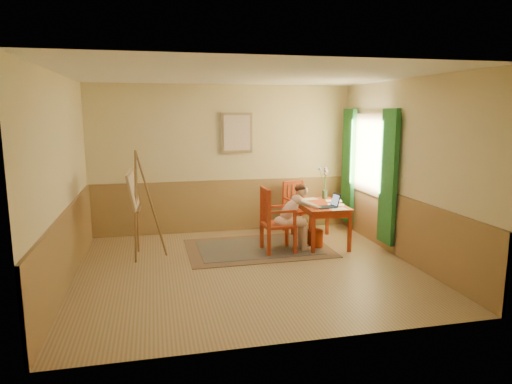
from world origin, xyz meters
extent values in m
cube|color=tan|center=(0.00, 0.00, -0.01)|extent=(5.00, 4.50, 0.02)
cube|color=white|center=(0.00, 0.00, 2.81)|extent=(5.00, 4.50, 0.02)
cube|color=#E0CA88|center=(0.00, 2.26, 1.40)|extent=(5.00, 0.02, 2.80)
cube|color=#E0CA88|center=(0.00, -2.26, 1.40)|extent=(5.00, 0.02, 2.80)
cube|color=#E0CA88|center=(-2.51, 0.00, 1.40)|extent=(0.02, 4.50, 2.80)
cube|color=#E0CA88|center=(2.51, 0.00, 1.40)|extent=(0.02, 4.50, 2.80)
cube|color=olive|center=(0.00, 2.23, 0.50)|extent=(5.00, 0.04, 1.00)
cube|color=olive|center=(-2.48, 0.00, 0.50)|extent=(0.04, 4.50, 1.00)
cube|color=olive|center=(2.48, 0.00, 0.50)|extent=(0.04, 4.50, 1.00)
cube|color=white|center=(2.47, 1.10, 1.55)|extent=(0.02, 1.00, 1.30)
cube|color=#A08256|center=(2.45, 1.10, 1.55)|extent=(0.03, 1.12, 1.42)
cube|color=#328647|center=(2.40, 0.32, 1.25)|extent=(0.08, 0.45, 2.20)
cube|color=#328647|center=(2.40, 1.88, 1.25)|extent=(0.08, 0.45, 2.20)
cube|color=#A08256|center=(0.25, 2.21, 1.90)|extent=(0.60, 0.04, 0.76)
cube|color=beige|center=(0.25, 2.19, 1.90)|extent=(0.50, 0.02, 0.66)
cube|color=#8C7251|center=(0.38, 0.93, 0.01)|extent=(2.42, 1.63, 0.01)
cube|color=black|center=(0.38, 0.93, 0.01)|extent=(2.02, 1.23, 0.01)
cube|color=#C64520|center=(1.52, 0.99, 0.70)|extent=(0.77, 1.23, 0.04)
cube|color=#C64520|center=(1.52, 0.99, 0.63)|extent=(0.66, 1.12, 0.10)
cube|color=#C64520|center=(1.18, 0.45, 0.34)|extent=(0.06, 0.06, 0.68)
cube|color=#C64520|center=(1.81, 0.42, 0.34)|extent=(0.06, 0.06, 0.68)
cube|color=#C64520|center=(1.23, 1.55, 0.34)|extent=(0.06, 0.06, 0.68)
cube|color=#C64520|center=(1.85, 1.53, 0.34)|extent=(0.06, 0.06, 0.68)
cube|color=#C64520|center=(0.66, 0.69, 0.46)|extent=(0.51, 0.49, 0.05)
cube|color=#C64520|center=(0.44, 0.47, 0.22)|extent=(0.06, 0.06, 0.44)
cube|color=#C64520|center=(0.89, 0.49, 0.22)|extent=(0.06, 0.06, 0.44)
cube|color=#C64520|center=(0.43, 0.89, 0.22)|extent=(0.06, 0.06, 0.44)
cube|color=#C64520|center=(0.87, 0.91, 0.22)|extent=(0.06, 0.06, 0.44)
cube|color=#C64520|center=(0.44, 0.47, 0.78)|extent=(0.06, 0.06, 0.60)
cube|color=#C64520|center=(0.43, 0.89, 0.78)|extent=(0.06, 0.06, 0.60)
cube|color=#C64520|center=(0.44, 0.68, 1.05)|extent=(0.07, 0.48, 0.06)
cube|color=#C64520|center=(0.44, 0.58, 0.77)|extent=(0.03, 0.05, 0.49)
cube|color=#C64520|center=(0.44, 0.68, 0.77)|extent=(0.03, 0.05, 0.49)
cube|color=#C64520|center=(0.43, 0.79, 0.77)|extent=(0.03, 0.05, 0.49)
cube|color=#C64520|center=(0.67, 0.48, 0.73)|extent=(0.45, 0.06, 0.04)
cube|color=#C64520|center=(0.88, 0.49, 0.61)|extent=(0.04, 0.04, 0.24)
cube|color=#C64520|center=(0.65, 0.90, 0.73)|extent=(0.45, 0.06, 0.04)
cube|color=#C64520|center=(0.86, 0.91, 0.61)|extent=(0.04, 0.04, 0.24)
cube|color=#C64520|center=(1.35, 1.83, 0.41)|extent=(0.49, 0.50, 0.04)
cube|color=#C64520|center=(1.14, 2.00, 0.20)|extent=(0.06, 0.06, 0.39)
cube|color=#C64520|center=(1.20, 1.61, 0.20)|extent=(0.06, 0.06, 0.39)
cube|color=#C64520|center=(1.51, 2.05, 0.20)|extent=(0.06, 0.06, 0.39)
cube|color=#C64520|center=(1.57, 1.66, 0.20)|extent=(0.06, 0.06, 0.39)
cube|color=#C64520|center=(1.14, 2.00, 0.70)|extent=(0.06, 0.06, 0.53)
cube|color=#C64520|center=(1.51, 2.05, 0.70)|extent=(0.06, 0.06, 0.53)
cube|color=#C64520|center=(1.32, 2.03, 0.94)|extent=(0.43, 0.11, 0.06)
cube|color=#C64520|center=(1.23, 2.01, 0.69)|extent=(0.05, 0.04, 0.44)
cube|color=#C64520|center=(1.32, 2.03, 0.69)|extent=(0.05, 0.04, 0.44)
cube|color=#C64520|center=(1.42, 2.04, 0.69)|extent=(0.05, 0.04, 0.44)
cube|color=#C64520|center=(1.17, 1.80, 0.65)|extent=(0.10, 0.40, 0.03)
cube|color=#C64520|center=(1.20, 1.62, 0.54)|extent=(0.04, 0.04, 0.21)
cube|color=#C64520|center=(1.54, 1.86, 0.65)|extent=(0.10, 0.40, 0.03)
cube|color=#C64520|center=(1.57, 1.67, 0.54)|extent=(0.04, 0.04, 0.21)
ellipsoid|color=beige|center=(0.71, 0.69, 0.50)|extent=(0.27, 0.33, 0.20)
cylinder|color=beige|center=(0.90, 0.62, 0.49)|extent=(0.40, 0.16, 0.14)
cylinder|color=beige|center=(0.90, 0.78, 0.49)|extent=(0.40, 0.16, 0.14)
cylinder|color=beige|center=(1.09, 0.62, 0.25)|extent=(0.11, 0.11, 0.45)
cylinder|color=beige|center=(1.09, 0.78, 0.25)|extent=(0.11, 0.11, 0.45)
cube|color=beige|center=(1.15, 0.63, 0.03)|extent=(0.19, 0.09, 0.07)
cube|color=beige|center=(1.14, 0.79, 0.03)|extent=(0.19, 0.09, 0.07)
ellipsoid|color=beige|center=(0.85, 0.70, 0.70)|extent=(0.44, 0.27, 0.47)
ellipsoid|color=beige|center=(0.98, 0.70, 0.87)|extent=(0.19, 0.27, 0.16)
sphere|color=beige|center=(1.07, 0.70, 1.01)|extent=(0.18, 0.18, 0.18)
ellipsoid|color=#542B18|center=(1.05, 0.70, 1.07)|extent=(0.17, 0.18, 0.13)
sphere|color=#542B18|center=(0.98, 0.70, 1.06)|extent=(0.10, 0.10, 0.09)
cylinder|color=beige|center=(1.07, 0.57, 0.82)|extent=(0.20, 0.09, 0.13)
cylinder|color=beige|center=(1.27, 0.60, 0.75)|extent=(0.27, 0.13, 0.15)
sphere|color=beige|center=(1.15, 0.57, 0.79)|extent=(0.08, 0.08, 0.08)
sphere|color=beige|center=(1.38, 0.63, 0.70)|extent=(0.07, 0.07, 0.07)
cylinder|color=beige|center=(1.06, 0.83, 0.82)|extent=(0.21, 0.11, 0.13)
cylinder|color=beige|center=(1.26, 0.82, 0.75)|extent=(0.27, 0.12, 0.15)
sphere|color=beige|center=(1.14, 0.85, 0.79)|extent=(0.08, 0.08, 0.08)
sphere|color=beige|center=(1.38, 0.80, 0.70)|extent=(0.07, 0.07, 0.07)
cube|color=#1E2338|center=(1.47, 0.65, 0.73)|extent=(0.34, 0.27, 0.02)
cube|color=#2D3342|center=(1.47, 0.65, 0.73)|extent=(0.29, 0.21, 0.00)
cube|color=#1E2338|center=(1.65, 0.68, 0.84)|extent=(0.10, 0.23, 0.21)
cube|color=#99BFF2|center=(1.64, 0.68, 0.84)|extent=(0.08, 0.19, 0.17)
cube|color=white|center=(1.62, 0.49, 0.72)|extent=(0.29, 0.22, 0.00)
cube|color=white|center=(1.82, 1.16, 0.72)|extent=(0.32, 0.27, 0.00)
cube|color=white|center=(1.45, 1.42, 0.72)|extent=(0.31, 0.25, 0.00)
cube|color=white|center=(1.72, 0.82, 0.72)|extent=(0.34, 0.29, 0.00)
cylinder|color=#3F724C|center=(1.74, 1.42, 0.80)|extent=(0.10, 0.10, 0.16)
cylinder|color=#3F7233|center=(1.71, 1.47, 1.06)|extent=(0.08, 0.12, 0.41)
sphere|color=#728CD8|center=(1.67, 1.52, 1.27)|extent=(0.07, 0.07, 0.06)
cylinder|color=#3F7233|center=(1.72, 1.37, 1.07)|extent=(0.05, 0.10, 0.43)
sphere|color=pink|center=(1.70, 1.33, 1.29)|extent=(0.05, 0.05, 0.04)
cylinder|color=#3F7233|center=(1.75, 1.43, 1.01)|extent=(0.02, 0.05, 0.32)
sphere|color=pink|center=(1.75, 1.45, 1.17)|extent=(0.06, 0.06, 0.05)
cylinder|color=#3F7233|center=(1.72, 1.35, 1.06)|extent=(0.05, 0.13, 0.40)
sphere|color=#728CD8|center=(1.70, 1.29, 1.26)|extent=(0.06, 0.06, 0.06)
cylinder|color=#3F7233|center=(1.77, 1.46, 1.03)|extent=(0.08, 0.10, 0.36)
sphere|color=pink|center=(1.81, 1.50, 1.21)|extent=(0.06, 0.06, 0.05)
cylinder|color=#3F7233|center=(1.76, 1.44, 1.04)|extent=(0.05, 0.06, 0.36)
sphere|color=pink|center=(1.78, 1.46, 1.22)|extent=(0.05, 0.05, 0.05)
cylinder|color=#3F7233|center=(1.77, 1.47, 1.06)|extent=(0.07, 0.11, 0.41)
sphere|color=#728CD8|center=(1.80, 1.52, 1.26)|extent=(0.05, 0.05, 0.05)
cylinder|color=#A8320A|center=(1.34, 0.81, 0.15)|extent=(0.32, 0.32, 0.30)
cylinder|color=olive|center=(-1.60, 0.78, 0.86)|extent=(0.10, 0.31, 1.72)
cylinder|color=olive|center=(-1.59, 1.06, 0.86)|extent=(0.07, 0.32, 1.72)
cylinder|color=olive|center=(-1.37, 0.91, 0.86)|extent=(0.45, 0.06, 1.72)
cylinder|color=olive|center=(-1.62, 0.92, 0.79)|extent=(0.05, 0.48, 0.03)
cube|color=olive|center=(-1.57, 0.92, 0.79)|extent=(0.08, 0.52, 0.03)
cube|color=#A08256|center=(-1.64, 0.92, 1.09)|extent=(0.17, 0.76, 0.57)
cube|color=beige|center=(-1.62, 0.92, 1.09)|extent=(0.13, 0.69, 0.49)
camera|label=1|loc=(-1.30, -6.31, 2.30)|focal=31.87mm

